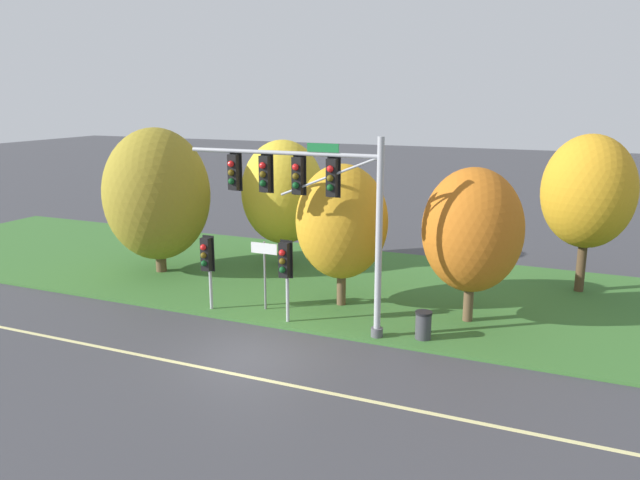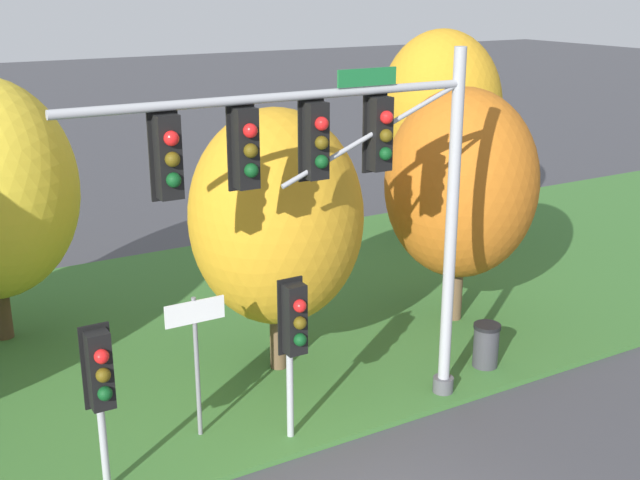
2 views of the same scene
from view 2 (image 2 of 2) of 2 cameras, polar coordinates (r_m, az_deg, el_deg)
grass_verge at (r=18.80m, az=-9.46°, el=-6.43°), size 48.00×11.50×0.10m
traffic_signal_mast at (r=13.11m, az=1.50°, el=4.64°), size 7.12×0.49×6.56m
pedestrian_signal_near_kerb at (r=12.47m, az=-15.36°, el=-9.47°), size 0.46×0.55×2.82m
pedestrian_signal_further_along at (r=13.39m, az=-1.86°, el=-6.26°), size 0.46×0.55×2.97m
route_sign_post at (r=13.87m, az=-8.80°, el=-7.31°), size 1.06×0.08×2.59m
tree_behind_signpost at (r=15.68m, az=-3.14°, el=1.58°), size 3.43×3.43×5.37m
tree_mid_verge at (r=18.36m, az=9.99°, el=3.94°), size 3.46×3.46×5.45m
tree_tall_centre at (r=24.40m, az=8.57°, el=9.34°), size 3.60×3.60×6.35m
trash_bin at (r=17.01m, az=11.72°, el=-7.32°), size 0.56×0.56×0.93m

